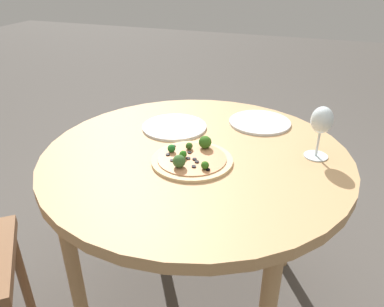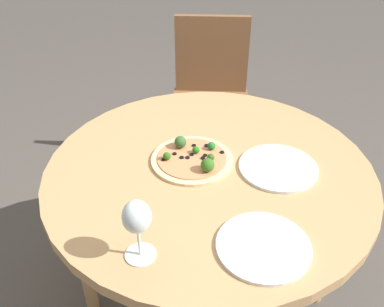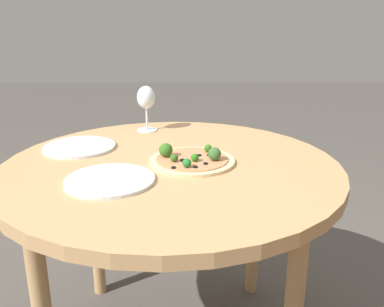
% 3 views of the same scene
% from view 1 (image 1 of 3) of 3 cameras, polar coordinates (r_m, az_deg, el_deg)
% --- Properties ---
extents(ground_plane, '(12.00, 12.00, 0.00)m').
position_cam_1_polar(ground_plane, '(1.73, 0.47, -20.91)').
color(ground_plane, '#4C4742').
extents(dining_table, '(1.06, 1.06, 0.71)m').
position_cam_1_polar(dining_table, '(1.32, 0.58, -2.39)').
color(dining_table, tan).
rests_on(dining_table, ground_plane).
extents(pizza, '(0.27, 0.27, 0.06)m').
position_cam_1_polar(pizza, '(1.23, -0.01, -0.72)').
color(pizza, '#DBBC89').
rests_on(pizza, dining_table).
extents(wine_glass, '(0.08, 0.08, 0.18)m').
position_cam_1_polar(wine_glass, '(1.28, 19.15, 4.53)').
color(wine_glass, silver).
rests_on(wine_glass, dining_table).
extents(plate_near, '(0.25, 0.25, 0.01)m').
position_cam_1_polar(plate_near, '(1.53, 10.28, 4.71)').
color(plate_near, silver).
rests_on(plate_near, dining_table).
extents(plate_far, '(0.25, 0.25, 0.01)m').
position_cam_1_polar(plate_far, '(1.47, -2.69, 4.10)').
color(plate_far, silver).
rests_on(plate_far, dining_table).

